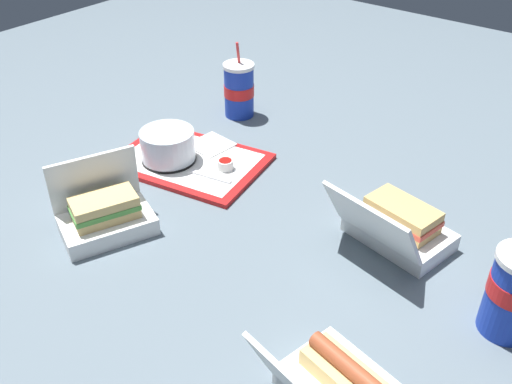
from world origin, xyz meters
TOP-DOWN VIEW (x-y plane):
  - ground_plane at (0.00, 0.00)m, footprint 3.20×3.20m
  - food_tray at (0.30, -0.07)m, footprint 0.41×0.32m
  - cake_container at (0.34, -0.04)m, footprint 0.14×0.14m
  - ketchup_cup at (0.19, -0.10)m, footprint 0.04×0.04m
  - napkin_stack at (0.30, -0.16)m, footprint 0.11×0.11m
  - plastic_fork at (0.19, -0.04)m, footprint 0.11×0.03m
  - clamshell_sandwich_back at (-0.27, -0.11)m, footprint 0.24×0.24m
  - clamshell_sandwich_right at (0.24, 0.24)m, footprint 0.19×0.23m
  - soda_cup_front at (0.37, -0.37)m, footprint 0.09×0.09m

SIDE VIEW (x-z plane):
  - ground_plane at x=0.00m, z-range 0.00..0.00m
  - food_tray at x=0.30m, z-range 0.00..0.01m
  - napkin_stack at x=0.30m, z-range 0.01..0.02m
  - plastic_fork at x=0.19m, z-range 0.01..0.02m
  - ketchup_cup at x=0.19m, z-range 0.01..0.04m
  - clamshell_sandwich_back at x=-0.27m, z-range -0.04..0.12m
  - clamshell_sandwich_right at x=0.24m, z-range -0.04..0.12m
  - cake_container at x=0.34m, z-range 0.01..0.09m
  - soda_cup_front at x=0.37m, z-range -0.03..0.19m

